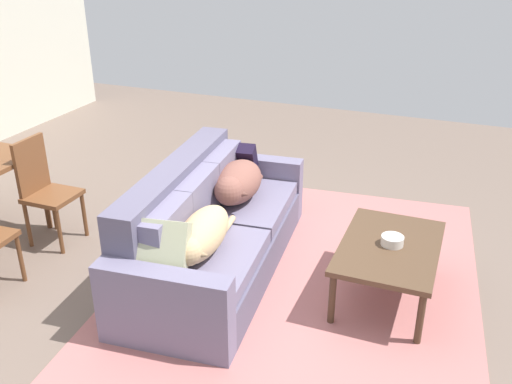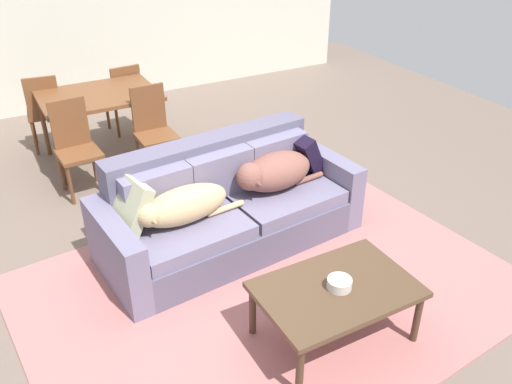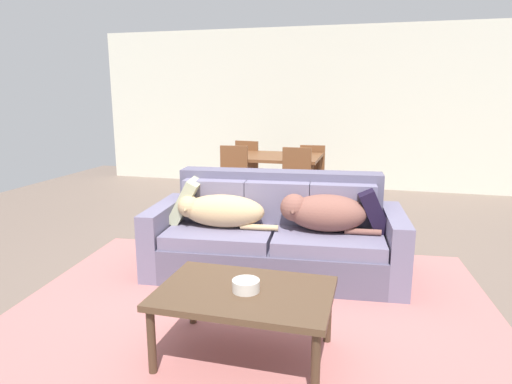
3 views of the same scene
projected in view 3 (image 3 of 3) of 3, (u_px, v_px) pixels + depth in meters
The scene contains 15 objects.
ground_plane at pixel (263, 268), 4.23m from camera, with size 10.00×10.00×0.00m, color #715F53.
back_partition at pixel (320, 109), 7.71m from camera, with size 8.00×0.12×2.70m, color beige.
area_rug at pixel (255, 307), 3.44m from camera, with size 3.65×2.73×0.01m, color #B46B68.
couch at pixel (276, 236), 4.10m from camera, with size 2.31×1.14×0.89m.
dog_on_left_cushion at pixel (220, 211), 4.00m from camera, with size 0.91×0.38×0.29m.
dog_on_right_cushion at pixel (322, 212), 3.88m from camera, with size 0.86×0.45×0.32m.
throw_pillow_by_left_arm at pixel (187, 200), 4.22m from camera, with size 0.10×0.43×0.43m, color #AFB28B.
throw_pillow_by_right_arm at pixel (373, 209), 3.95m from camera, with size 0.13×0.38×0.38m, color black.
coffee_table at pixel (245, 297), 2.71m from camera, with size 1.05×0.70×0.45m.
bowl_on_coffee_table at pixel (246, 285), 2.68m from camera, with size 0.17×0.17×0.07m, color silver.
dining_table at pixel (274, 161), 6.16m from camera, with size 1.24×0.92×0.78m.
dining_chair_near_left at pixel (232, 180), 5.74m from camera, with size 0.42×0.42×0.95m.
dining_chair_near_right at pixel (295, 183), 5.54m from camera, with size 0.40×0.40×0.95m.
dining_chair_far_left at pixel (249, 167), 6.84m from camera, with size 0.44×0.44×0.92m.
dining_chair_far_right at pixel (312, 171), 6.67m from camera, with size 0.43×0.43×0.87m.
Camera 3 is at (0.96, -3.86, 1.61)m, focal length 31.50 mm.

